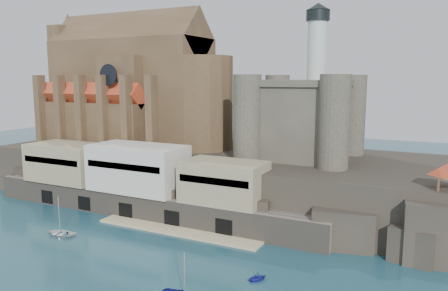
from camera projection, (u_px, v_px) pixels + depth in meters
ground at (90, 272)px, 57.74m from camera, size 300.00×300.00×0.00m
promontory at (223, 176)px, 91.81m from camera, size 100.00×36.00×10.00m
quay at (136, 182)px, 81.70m from camera, size 70.00×12.00×13.05m
church at (137, 92)px, 102.02m from camera, size 47.00×25.93×30.51m
castle_keep at (302, 115)px, 84.02m from camera, size 21.20×21.20×29.30m
rock_outcrop at (447, 232)px, 61.23m from camera, size 14.50×10.50×8.70m
boat_6 at (60, 235)px, 71.25m from camera, size 1.18×3.87×5.40m
boat_7 at (257, 280)px, 55.25m from camera, size 2.68×2.47×2.66m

